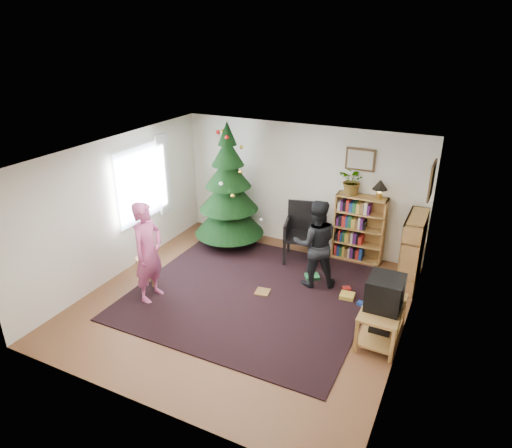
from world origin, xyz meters
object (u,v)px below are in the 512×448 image
at_px(christmas_tree, 229,196).
at_px(stool, 146,264).
at_px(bookshelf_back, 359,228).
at_px(bookshelf_right, 412,250).
at_px(picture_back, 360,160).
at_px(person_by_chair, 316,244).
at_px(armchair, 304,229).
at_px(potted_plant, 353,181).
at_px(tv_stand, 382,319).
at_px(crt_tv, 385,292).
at_px(picture_right, 432,181).
at_px(table_lamp, 380,186).
at_px(person_standing, 148,252).

xyz_separation_m(christmas_tree, stool, (-0.48, -2.09, -0.64)).
height_order(christmas_tree, bookshelf_back, christmas_tree).
distance_m(christmas_tree, bookshelf_right, 3.63).
height_order(picture_back, christmas_tree, christmas_tree).
bearing_deg(person_by_chair, bookshelf_back, -134.40).
distance_m(armchair, person_by_chair, 1.02).
xyz_separation_m(christmas_tree, armchair, (1.58, 0.10, -0.45)).
bearing_deg(person_by_chair, stool, 1.53).
bearing_deg(bookshelf_right, potted_plant, 66.38).
xyz_separation_m(tv_stand, crt_tv, (-0.00, -0.00, 0.45)).
distance_m(stool, person_by_chair, 2.94).
relative_size(picture_back, potted_plant, 1.02).
xyz_separation_m(picture_right, potted_plant, (-1.39, 0.59, -0.38)).
relative_size(bookshelf_right, table_lamp, 3.57).
distance_m(bookshelf_right, armchair, 2.02).
relative_size(christmas_tree, crt_tv, 4.87).
xyz_separation_m(picture_back, armchair, (-0.83, -0.56, -1.33)).
distance_m(picture_right, tv_stand, 2.37).
bearing_deg(person_by_chair, picture_back, -127.78).
relative_size(stool, table_lamp, 1.54).
relative_size(bookshelf_back, crt_tv, 2.47).
bearing_deg(tv_stand, person_by_chair, 143.44).
bearing_deg(person_standing, picture_right, -59.86).
distance_m(picture_right, bookshelf_back, 1.85).
relative_size(person_standing, table_lamp, 4.69).
relative_size(picture_back, picture_right, 0.92).
relative_size(tv_stand, person_standing, 0.57).
relative_size(christmas_tree, person_standing, 1.50).
bearing_deg(picture_right, crt_tv, -98.55).
xyz_separation_m(christmas_tree, tv_stand, (3.48, -1.78, -0.74)).
bearing_deg(bookshelf_right, table_lamp, 54.05).
height_order(picture_right, table_lamp, picture_right).
relative_size(bookshelf_back, bookshelf_right, 1.00).
xyz_separation_m(picture_back, person_standing, (-2.59, -3.01, -1.10)).
xyz_separation_m(picture_back, christmas_tree, (-2.41, -0.66, -0.88)).
bearing_deg(armchair, person_by_chair, -72.45).
distance_m(person_by_chair, potted_plant, 1.52).
distance_m(bookshelf_back, tv_stand, 2.51).
relative_size(bookshelf_back, table_lamp, 3.57).
height_order(person_standing, table_lamp, person_standing).
xyz_separation_m(bookshelf_right, person_standing, (-3.78, -2.33, 0.19)).
bearing_deg(bookshelf_back, bookshelf_right, -27.47).
bearing_deg(tv_stand, bookshelf_right, 86.09).
height_order(tv_stand, table_lamp, table_lamp).
height_order(tv_stand, armchair, armchair).
xyz_separation_m(tv_stand, stool, (-3.97, -0.31, 0.10)).
bearing_deg(stool, crt_tv, 4.47).
xyz_separation_m(bookshelf_back, table_lamp, (0.30, 0.00, 0.88)).
height_order(bookshelf_back, stool, bookshelf_back).
relative_size(bookshelf_right, person_by_chair, 0.82).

